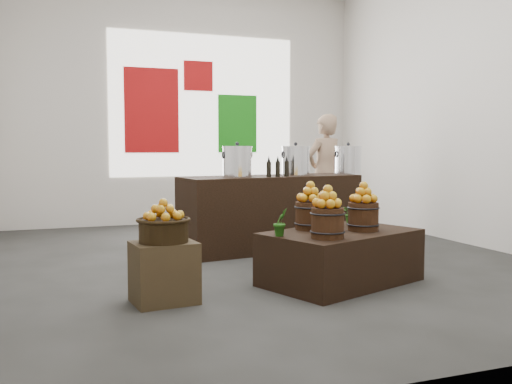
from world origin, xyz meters
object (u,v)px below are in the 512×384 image
object	(u,v)px
stock_pot_right	(348,161)
shopper	(324,174)
stock_pot_center	(296,161)
stock_pot_left	(237,162)
counter	(271,213)
wicker_basket	(164,231)
crate	(164,272)
display_table	(341,257)

from	to	relation	value
stock_pot_right	shopper	world-z (taller)	shopper
shopper	stock_pot_center	bearing A→B (deg)	33.92
stock_pot_left	stock_pot_center	bearing A→B (deg)	7.36
stock_pot_left	counter	bearing A→B (deg)	7.36
wicker_basket	counter	bearing A→B (deg)	48.52
crate	display_table	bearing A→B (deg)	3.19
wicker_basket	stock_pot_right	distance (m)	3.67
stock_pot_left	stock_pot_right	size ratio (longest dim) A/B	1.00
stock_pot_center	shopper	world-z (taller)	shopper
wicker_basket	stock_pot_center	xyz separation A→B (m)	(2.11, 2.03, 0.51)
stock_pot_left	shopper	distance (m)	2.13
wicker_basket	counter	distance (m)	2.65
display_table	shopper	size ratio (longest dim) A/B	0.81
display_table	stock_pot_left	size ratio (longest dim) A/B	4.10
stock_pot_right	wicker_basket	bearing A→B (deg)	-143.99
crate	counter	distance (m)	2.66
crate	wicker_basket	size ratio (longest dim) A/B	1.25
display_table	shopper	world-z (taller)	shopper
shopper	wicker_basket	bearing A→B (deg)	31.37
wicker_basket	stock_pot_center	distance (m)	2.97
stock_pot_left	shopper	size ratio (longest dim) A/B	0.20
display_table	stock_pot_right	distance (m)	2.53
wicker_basket	stock_pot_left	bearing A→B (deg)	56.17
wicker_basket	counter	xyz separation A→B (m)	(1.75, 1.98, -0.14)
wicker_basket	stock_pot_right	bearing A→B (deg)	36.01
counter	stock_pot_center	xyz separation A→B (m)	(0.36, 0.05, 0.65)
stock_pot_right	shopper	xyz separation A→B (m)	(0.13, 0.94, -0.22)
counter	stock_pot_center	world-z (taller)	stock_pot_center
crate	stock_pot_right	world-z (taller)	stock_pot_right
crate	stock_pot_center	bearing A→B (deg)	43.83
wicker_basket	display_table	size ratio (longest dim) A/B	0.28
stock_pot_left	wicker_basket	bearing A→B (deg)	-123.83
stock_pot_left	crate	bearing A→B (deg)	-123.83
stock_pot_center	shopper	bearing A→B (deg)	47.60
stock_pot_left	stock_pot_right	bearing A→B (deg)	7.36
crate	shopper	xyz separation A→B (m)	(3.07, 3.07, 0.64)
display_table	stock_pot_center	bearing A→B (deg)	58.23
wicker_basket	shopper	size ratio (longest dim) A/B	0.23
wicker_basket	counter	size ratio (longest dim) A/B	0.18
crate	counter	bearing A→B (deg)	48.52
crate	wicker_basket	distance (m)	0.35
wicker_basket	shopper	world-z (taller)	shopper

